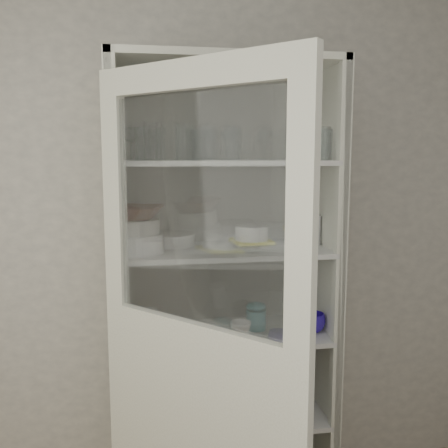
# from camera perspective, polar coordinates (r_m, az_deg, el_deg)

# --- Properties ---
(wall_back) EXTENTS (3.60, 0.02, 2.60)m
(wall_back) POSITION_cam_1_polar(r_m,az_deg,el_deg) (2.49, -5.37, -1.02)
(wall_back) COLOR #A19E97
(wall_back) RESTS_ON ground
(pantry_cabinet) EXTENTS (1.00, 0.45, 2.10)m
(pantry_cabinet) POSITION_cam_1_polar(r_m,az_deg,el_deg) (2.43, -0.23, -9.90)
(pantry_cabinet) COLOR beige
(pantry_cabinet) RESTS_ON floor
(cupboard_door) EXTENTS (0.66, 0.67, 2.00)m
(cupboard_door) POSITION_cam_1_polar(r_m,az_deg,el_deg) (1.87, -3.13, -17.79)
(cupboard_door) COLOR beige
(cupboard_door) RESTS_ON floor
(tumbler_0) EXTENTS (0.09, 0.09, 0.14)m
(tumbler_0) POSITION_cam_1_polar(r_m,az_deg,el_deg) (2.08, -9.15, 9.06)
(tumbler_0) COLOR silver
(tumbler_0) RESTS_ON shelf_glass
(tumbler_1) EXTENTS (0.09, 0.09, 0.15)m
(tumbler_1) POSITION_cam_1_polar(r_m,az_deg,el_deg) (2.08, -8.12, 9.28)
(tumbler_1) COLOR silver
(tumbler_1) RESTS_ON shelf_glass
(tumbler_2) EXTENTS (0.10, 0.10, 0.15)m
(tumbler_2) POSITION_cam_1_polar(r_m,az_deg,el_deg) (2.09, -4.50, 9.32)
(tumbler_2) COLOR silver
(tumbler_2) RESTS_ON shelf_glass
(tumbler_3) EXTENTS (0.08, 0.08, 0.13)m
(tumbler_3) POSITION_cam_1_polar(r_m,az_deg,el_deg) (2.09, -2.85, 9.00)
(tumbler_3) COLOR silver
(tumbler_3) RESTS_ON shelf_glass
(tumbler_4) EXTENTS (0.09, 0.09, 0.13)m
(tumbler_4) POSITION_cam_1_polar(r_m,az_deg,el_deg) (2.11, 1.07, 9.09)
(tumbler_4) COLOR silver
(tumbler_4) RESTS_ON shelf_glass
(tumbler_5) EXTENTS (0.09, 0.09, 0.14)m
(tumbler_5) POSITION_cam_1_polar(r_m,az_deg,el_deg) (2.20, 11.19, 9.00)
(tumbler_5) COLOR silver
(tumbler_5) RESTS_ON shelf_glass
(tumbler_6) EXTENTS (0.07, 0.07, 0.13)m
(tumbler_6) POSITION_cam_1_polar(r_m,az_deg,el_deg) (2.20, 11.43, 8.86)
(tumbler_6) COLOR silver
(tumbler_6) RESTS_ON shelf_glass
(tumbler_7) EXTENTS (0.09, 0.09, 0.14)m
(tumbler_7) POSITION_cam_1_polar(r_m,az_deg,el_deg) (2.21, -8.94, 9.05)
(tumbler_7) COLOR silver
(tumbler_7) RESTS_ON shelf_glass
(tumbler_8) EXTENTS (0.09, 0.09, 0.14)m
(tumbler_8) POSITION_cam_1_polar(r_m,az_deg,el_deg) (2.21, -7.58, 9.03)
(tumbler_8) COLOR silver
(tumbler_8) RESTS_ON shelf_glass
(tumbler_9) EXTENTS (0.08, 0.08, 0.13)m
(tumbler_9) POSITION_cam_1_polar(r_m,az_deg,el_deg) (2.28, 0.48, 8.97)
(tumbler_9) COLOR silver
(tumbler_9) RESTS_ON shelf_glass
(tumbler_10) EXTENTS (0.08, 0.08, 0.14)m
(tumbler_10) POSITION_cam_1_polar(r_m,az_deg,el_deg) (2.21, -1.51, 9.06)
(tumbler_10) COLOR silver
(tumbler_10) RESTS_ON shelf_glass
(goblet_0) EXTENTS (0.07, 0.07, 0.16)m
(goblet_0) POSITION_cam_1_polar(r_m,az_deg,el_deg) (2.31, -10.56, 9.19)
(goblet_0) COLOR silver
(goblet_0) RESTS_ON shelf_glass
(goblet_1) EXTENTS (0.08, 0.08, 0.18)m
(goblet_1) POSITION_cam_1_polar(r_m,az_deg,el_deg) (2.36, -1.89, 9.58)
(goblet_1) COLOR silver
(goblet_1) RESTS_ON shelf_glass
(goblet_2) EXTENTS (0.08, 0.08, 0.17)m
(goblet_2) POSITION_cam_1_polar(r_m,az_deg,el_deg) (2.36, 0.76, 9.47)
(goblet_2) COLOR silver
(goblet_2) RESTS_ON shelf_glass
(goblet_3) EXTENTS (0.08, 0.08, 0.17)m
(goblet_3) POSITION_cam_1_polar(r_m,az_deg,el_deg) (2.39, 4.60, 9.41)
(goblet_3) COLOR silver
(goblet_3) RESTS_ON shelf_glass
(plate_stack_front) EXTENTS (0.24, 0.24, 0.08)m
(plate_stack_front) POSITION_cam_1_polar(r_m,az_deg,el_deg) (2.20, -9.98, -2.18)
(plate_stack_front) COLOR white
(plate_stack_front) RESTS_ON shelf_plates
(plate_stack_back) EXTENTS (0.23, 0.23, 0.06)m
(plate_stack_back) POSITION_cam_1_polar(r_m,az_deg,el_deg) (2.37, -6.11, -1.74)
(plate_stack_back) COLOR white
(plate_stack_back) RESTS_ON shelf_plates
(cream_bowl) EXTENTS (0.23, 0.23, 0.06)m
(cream_bowl) POSITION_cam_1_polar(r_m,az_deg,el_deg) (2.19, -10.03, -0.28)
(cream_bowl) COLOR silver
(cream_bowl) RESTS_ON plate_stack_front
(terracotta_bowl) EXTENTS (0.28, 0.28, 0.06)m
(terracotta_bowl) POSITION_cam_1_polar(r_m,az_deg,el_deg) (2.19, -10.07, 1.30)
(terracotta_bowl) COLOR #48251A
(terracotta_bowl) RESTS_ON cream_bowl
(glass_platter) EXTENTS (0.46, 0.46, 0.02)m
(glass_platter) POSITION_cam_1_polar(r_m,az_deg,el_deg) (2.32, 3.17, -2.35)
(glass_platter) COLOR silver
(glass_platter) RESTS_ON shelf_plates
(yellow_trivet) EXTENTS (0.19, 0.19, 0.01)m
(yellow_trivet) POSITION_cam_1_polar(r_m,az_deg,el_deg) (2.32, 3.17, -1.96)
(yellow_trivet) COLOR yellow
(yellow_trivet) RESTS_ON glass_platter
(white_ramekin) EXTENTS (0.20, 0.20, 0.07)m
(white_ramekin) POSITION_cam_1_polar(r_m,az_deg,el_deg) (2.31, 3.18, -1.00)
(white_ramekin) COLOR white
(white_ramekin) RESTS_ON yellow_trivet
(grey_bowl_stack) EXTENTS (0.12, 0.12, 0.14)m
(grey_bowl_stack) POSITION_cam_1_polar(r_m,az_deg,el_deg) (2.41, 9.54, -0.63)
(grey_bowl_stack) COLOR silver
(grey_bowl_stack) RESTS_ON shelf_plates
(mug_blue) EXTENTS (0.12, 0.12, 0.09)m
(mug_blue) POSITION_cam_1_polar(r_m,az_deg,el_deg) (2.41, 10.12, -11.03)
(mug_blue) COLOR #1F1A98
(mug_blue) RESTS_ON shelf_mugs
(mug_teal) EXTENTS (0.13, 0.13, 0.09)m
(mug_teal) POSITION_cam_1_polar(r_m,az_deg,el_deg) (2.46, 3.72, -10.53)
(mug_teal) COLOR #2A6E78
(mug_teal) RESTS_ON shelf_mugs
(mug_white) EXTENTS (0.11, 0.11, 0.09)m
(mug_white) POSITION_cam_1_polar(r_m,az_deg,el_deg) (2.27, 1.87, -12.19)
(mug_white) COLOR white
(mug_white) RESTS_ON shelf_mugs
(teal_jar) EXTENTS (0.09, 0.09, 0.11)m
(teal_jar) POSITION_cam_1_polar(r_m,az_deg,el_deg) (2.42, 3.68, -10.63)
(teal_jar) COLOR #2A6E78
(teal_jar) RESTS_ON shelf_mugs
(measuring_cups) EXTENTS (0.11, 0.11, 0.04)m
(measuring_cups) POSITION_cam_1_polar(r_m,az_deg,el_deg) (2.32, -5.15, -12.38)
(measuring_cups) COLOR #B9B9B9
(measuring_cups) RESTS_ON shelf_mugs
(white_canister) EXTENTS (0.12, 0.12, 0.12)m
(white_canister) POSITION_cam_1_polar(r_m,az_deg,el_deg) (2.37, -8.78, -11.03)
(white_canister) COLOR white
(white_canister) RESTS_ON shelf_mugs
(cream_dish) EXTENTS (0.23, 0.23, 0.07)m
(cream_dish) POSITION_cam_1_polar(r_m,az_deg,el_deg) (2.53, 0.29, -20.13)
(cream_dish) COLOR silver
(cream_dish) RESTS_ON shelf_bot
(tin_box) EXTENTS (0.23, 0.17, 0.06)m
(tin_box) POSITION_cam_1_polar(r_m,az_deg,el_deg) (2.58, 3.24, -19.58)
(tin_box) COLOR #9B99A1
(tin_box) RESTS_ON shelf_bot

